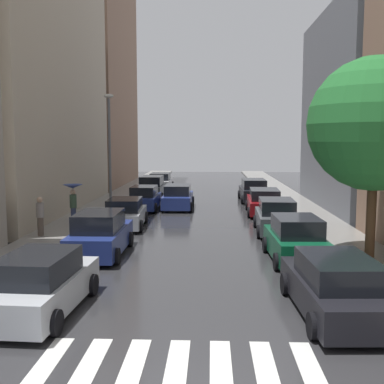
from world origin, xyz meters
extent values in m
cube|color=#2D2D30|center=(0.00, 24.00, -0.02)|extent=(28.00, 72.00, 0.04)
cube|color=gray|center=(-6.50, 24.00, 0.07)|extent=(3.00, 72.00, 0.15)
cube|color=gray|center=(6.50, 24.00, 0.07)|extent=(3.00, 72.00, 0.15)
cube|color=silver|center=(-2.70, 2.01, 0.01)|extent=(0.45, 2.20, 0.01)
cube|color=silver|center=(-1.80, 2.01, 0.01)|extent=(0.45, 2.20, 0.01)
cube|color=silver|center=(-0.90, 2.01, 0.01)|extent=(0.45, 2.20, 0.01)
cube|color=silver|center=(0.00, 2.01, 0.01)|extent=(0.45, 2.20, 0.01)
cube|color=silver|center=(0.90, 2.01, 0.01)|extent=(0.45, 2.20, 0.01)
cube|color=silver|center=(1.80, 2.01, 0.01)|extent=(0.45, 2.20, 0.01)
cube|color=silver|center=(2.70, 2.01, 0.01)|extent=(0.45, 2.20, 0.01)
cube|color=#B2A38C|center=(-11.00, 22.33, 11.60)|extent=(6.00, 18.37, 23.19)
cube|color=#8C6B56|center=(-11.00, 40.14, 12.79)|extent=(6.00, 15.32, 25.58)
cube|color=slate|center=(11.00, 24.43, 6.51)|extent=(6.00, 14.02, 13.03)
cube|color=#B2B7BF|center=(-3.82, 4.75, 0.58)|extent=(2.04, 4.51, 0.81)
cube|color=black|center=(-3.84, 4.53, 1.32)|extent=(1.72, 2.51, 0.67)
cylinder|color=black|center=(-4.66, 6.25, 0.32)|extent=(0.25, 0.65, 0.64)
cylinder|color=black|center=(-2.84, 6.16, 0.32)|extent=(0.25, 0.65, 0.64)
cylinder|color=black|center=(-2.98, 3.25, 0.32)|extent=(0.25, 0.65, 0.64)
cube|color=navy|center=(-3.75, 11.06, 0.61)|extent=(1.87, 4.56, 0.88)
cube|color=black|center=(-3.75, 10.83, 1.41)|extent=(1.64, 2.51, 0.72)
cylinder|color=black|center=(-4.68, 12.56, 0.32)|extent=(0.22, 0.64, 0.64)
cylinder|color=black|center=(-2.83, 12.57, 0.32)|extent=(0.22, 0.64, 0.64)
cylinder|color=black|center=(-4.66, 9.56, 0.32)|extent=(0.22, 0.64, 0.64)
cylinder|color=black|center=(-2.81, 9.56, 0.32)|extent=(0.22, 0.64, 0.64)
cube|color=#B2B7BF|center=(-3.83, 16.91, 0.56)|extent=(2.03, 4.15, 0.76)
cube|color=black|center=(-3.82, 16.71, 1.25)|extent=(1.73, 2.31, 0.62)
cylinder|color=black|center=(-4.82, 18.22, 0.32)|extent=(0.25, 0.65, 0.64)
cylinder|color=black|center=(-2.96, 18.30, 0.32)|extent=(0.25, 0.65, 0.64)
cylinder|color=black|center=(-4.70, 15.53, 0.32)|extent=(0.25, 0.65, 0.64)
cylinder|color=black|center=(-2.85, 15.61, 0.32)|extent=(0.25, 0.65, 0.64)
cube|color=navy|center=(-3.72, 23.23, 0.57)|extent=(1.82, 4.06, 0.78)
cube|color=black|center=(-3.72, 23.03, 1.27)|extent=(1.58, 2.24, 0.64)
cylinder|color=black|center=(-4.57, 24.57, 0.32)|extent=(0.23, 0.64, 0.64)
cylinder|color=black|center=(-2.82, 24.55, 0.32)|extent=(0.23, 0.64, 0.64)
cylinder|color=black|center=(-4.61, 21.91, 0.32)|extent=(0.23, 0.64, 0.64)
cylinder|color=black|center=(-2.86, 21.88, 0.32)|extent=(0.23, 0.64, 0.64)
cube|color=#474C51|center=(-4.00, 29.36, 0.62)|extent=(1.87, 4.80, 0.88)
cube|color=black|center=(-4.00, 29.12, 1.42)|extent=(1.63, 2.65, 0.72)
cylinder|color=black|center=(-4.90, 30.95, 0.32)|extent=(0.23, 0.64, 0.64)
cylinder|color=black|center=(-3.07, 30.93, 0.32)|extent=(0.23, 0.64, 0.64)
cylinder|color=black|center=(-4.93, 27.79, 0.32)|extent=(0.23, 0.64, 0.64)
cylinder|color=black|center=(-3.10, 27.77, 0.32)|extent=(0.23, 0.64, 0.64)
cube|color=silver|center=(-4.00, 35.56, 0.56)|extent=(1.92, 4.43, 0.77)
cube|color=black|center=(-4.00, 35.34, 1.26)|extent=(1.69, 2.43, 0.63)
cylinder|color=black|center=(-4.96, 37.02, 0.32)|extent=(0.22, 0.64, 0.64)
cylinder|color=black|center=(-3.04, 37.02, 0.32)|extent=(0.22, 0.64, 0.64)
cylinder|color=black|center=(-4.96, 34.10, 0.32)|extent=(0.22, 0.64, 0.64)
cylinder|color=black|center=(-3.04, 34.10, 0.32)|extent=(0.22, 0.64, 0.64)
cube|color=black|center=(3.97, 4.94, 0.57)|extent=(2.17, 4.87, 0.79)
cube|color=black|center=(3.98, 4.70, 1.28)|extent=(1.83, 2.71, 0.64)
cylinder|color=black|center=(2.92, 6.47, 0.32)|extent=(0.25, 0.65, 0.64)
cylinder|color=black|center=(4.86, 6.56, 0.32)|extent=(0.25, 0.65, 0.64)
cylinder|color=black|center=(3.07, 3.32, 0.32)|extent=(0.25, 0.65, 0.64)
cube|color=#0C4C2D|center=(3.90, 10.42, 0.60)|extent=(1.96, 4.16, 0.86)
cube|color=black|center=(3.91, 10.22, 1.38)|extent=(1.68, 2.31, 0.70)
cylinder|color=black|center=(2.94, 11.75, 0.32)|extent=(0.24, 0.65, 0.64)
cylinder|color=black|center=(4.77, 11.81, 0.32)|extent=(0.24, 0.65, 0.64)
cylinder|color=black|center=(3.03, 9.04, 0.32)|extent=(0.24, 0.65, 0.64)
cylinder|color=black|center=(4.86, 9.10, 0.32)|extent=(0.24, 0.65, 0.64)
cube|color=#474C51|center=(3.91, 15.83, 0.60)|extent=(1.98, 4.28, 0.85)
cube|color=black|center=(3.91, 15.62, 1.37)|extent=(1.69, 2.38, 0.69)
cylinder|color=black|center=(3.04, 17.25, 0.32)|extent=(0.24, 0.65, 0.64)
cylinder|color=black|center=(4.88, 17.19, 0.32)|extent=(0.24, 0.65, 0.64)
cylinder|color=black|center=(2.95, 14.46, 0.32)|extent=(0.24, 0.65, 0.64)
cylinder|color=black|center=(4.78, 14.40, 0.32)|extent=(0.24, 0.65, 0.64)
cube|color=maroon|center=(3.98, 21.82, 0.56)|extent=(2.12, 4.87, 0.77)
cube|color=black|center=(3.97, 21.58, 1.26)|extent=(1.81, 2.70, 0.63)
cylinder|color=black|center=(3.07, 23.44, 0.32)|extent=(0.24, 0.65, 0.64)
cylinder|color=black|center=(5.01, 23.37, 0.32)|extent=(0.24, 0.65, 0.64)
cylinder|color=black|center=(2.95, 20.28, 0.32)|extent=(0.24, 0.65, 0.64)
cylinder|color=black|center=(4.90, 20.21, 0.32)|extent=(0.24, 0.65, 0.64)
cube|color=black|center=(3.86, 27.83, 0.59)|extent=(1.94, 4.73, 0.83)
cube|color=black|center=(3.87, 27.59, 1.35)|extent=(1.68, 2.61, 0.68)
cylinder|color=black|center=(2.90, 29.36, 0.32)|extent=(0.23, 0.64, 0.64)
cylinder|color=black|center=(4.78, 29.39, 0.32)|extent=(0.23, 0.64, 0.64)
cylinder|color=black|center=(2.95, 26.26, 0.32)|extent=(0.23, 0.64, 0.64)
cylinder|color=black|center=(4.82, 26.29, 0.32)|extent=(0.23, 0.64, 0.64)
cube|color=navy|center=(-1.55, 23.86, 0.57)|extent=(1.85, 4.53, 0.80)
cube|color=black|center=(-1.55, 23.63, 1.30)|extent=(1.63, 2.49, 0.65)
cylinder|color=black|center=(-2.48, 25.35, 0.32)|extent=(0.22, 0.64, 0.64)
cylinder|color=black|center=(-0.63, 25.35, 0.32)|extent=(0.22, 0.64, 0.64)
cylinder|color=black|center=(-2.48, 22.36, 0.32)|extent=(0.22, 0.64, 0.64)
cylinder|color=black|center=(-0.63, 22.36, 0.32)|extent=(0.22, 0.64, 0.64)
cylinder|color=brown|center=(-7.27, 13.94, 0.59)|extent=(0.28, 0.28, 0.87)
cylinder|color=gray|center=(-7.27, 13.94, 1.36)|extent=(0.36, 0.36, 0.69)
sphere|color=tan|center=(-7.27, 13.94, 1.85)|extent=(0.27, 0.27, 0.27)
cylinder|color=navy|center=(-6.61, 16.97, 0.59)|extent=(0.28, 0.28, 0.88)
cylinder|color=#38513D|center=(-6.61, 16.97, 1.38)|extent=(0.36, 0.36, 0.70)
sphere|color=tan|center=(-6.61, 16.97, 1.87)|extent=(0.28, 0.28, 0.28)
cone|color=navy|center=(-6.61, 16.97, 2.17)|extent=(1.01, 1.01, 0.20)
cylinder|color=#333338|center=(-6.61, 16.97, 1.77)|extent=(0.02, 0.02, 0.79)
cylinder|color=#513823|center=(6.76, 10.58, 1.61)|extent=(0.36, 0.36, 2.92)
sphere|color=#246B2F|center=(6.76, 10.58, 5.19)|extent=(5.00, 5.00, 5.00)
cylinder|color=#595B60|center=(-5.55, 21.26, 3.63)|extent=(0.16, 0.16, 6.95)
ellipsoid|color=beige|center=(-5.55, 21.26, 7.25)|extent=(0.60, 0.28, 0.24)
camera|label=1|loc=(0.69, -7.17, 4.61)|focal=43.61mm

